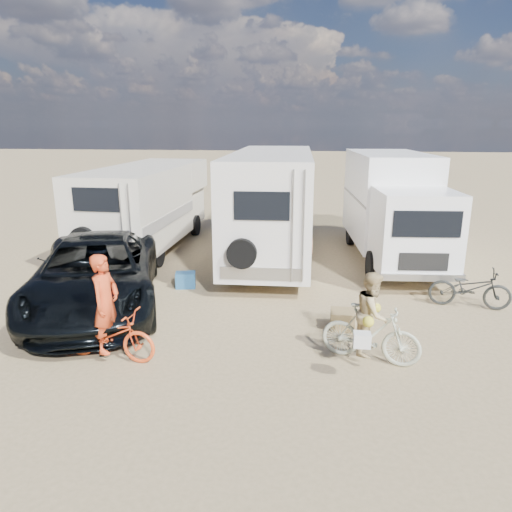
# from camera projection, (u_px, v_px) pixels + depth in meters

# --- Properties ---
(ground) EXTENTS (140.00, 140.00, 0.00)m
(ground) POSITION_uv_depth(u_px,v_px,m) (253.00, 361.00, 8.68)
(ground) COLOR tan
(ground) RESTS_ON ground
(rv_main) EXTENTS (2.64, 8.16, 3.38)m
(rv_main) POSITION_uv_depth(u_px,v_px,m) (272.00, 206.00, 14.99)
(rv_main) COLOR white
(rv_main) RESTS_ON ground
(rv_left) EXTENTS (2.54, 7.24, 2.84)m
(rv_left) POSITION_uv_depth(u_px,v_px,m) (147.00, 208.00, 16.21)
(rv_left) COLOR silver
(rv_left) RESTS_ON ground
(box_truck) EXTENTS (2.70, 6.92, 3.32)m
(box_truck) POSITION_uv_depth(u_px,v_px,m) (394.00, 209.00, 14.62)
(box_truck) COLOR white
(box_truck) RESTS_ON ground
(dark_suv) EXTENTS (4.49, 6.52, 1.65)m
(dark_suv) POSITION_uv_depth(u_px,v_px,m) (96.00, 274.00, 11.03)
(dark_suv) COLOR black
(dark_suv) RESTS_ON ground
(bike_man) EXTENTS (1.91, 0.86, 0.97)m
(bike_man) POSITION_uv_depth(u_px,v_px,m) (108.00, 335.00, 8.63)
(bike_man) COLOR #E54B1B
(bike_man) RESTS_ON ground
(bike_woman) EXTENTS (1.88, 1.00, 1.09)m
(bike_woman) POSITION_uv_depth(u_px,v_px,m) (371.00, 334.00, 8.53)
(bike_woman) COLOR #B3BA9E
(bike_woman) RESTS_ON ground
(rider_man) EXTENTS (0.52, 0.72, 1.84)m
(rider_man) POSITION_uv_depth(u_px,v_px,m) (106.00, 313.00, 8.52)
(rider_man) COLOR #D6441D
(rider_man) RESTS_ON ground
(rider_woman) EXTENTS (0.77, 0.88, 1.53)m
(rider_woman) POSITION_uv_depth(u_px,v_px,m) (371.00, 322.00, 8.47)
(rider_woman) COLOR tan
(rider_woman) RESTS_ON ground
(bike_parked) EXTENTS (1.91, 0.91, 0.96)m
(bike_parked) POSITION_uv_depth(u_px,v_px,m) (470.00, 288.00, 11.09)
(bike_parked) COLOR #232523
(bike_parked) RESTS_ON ground
(cooler) EXTENTS (0.58, 0.47, 0.41)m
(cooler) POSITION_uv_depth(u_px,v_px,m) (186.00, 280.00, 12.53)
(cooler) COLOR #225483
(cooler) RESTS_ON ground
(crate) EXTENTS (0.49, 0.49, 0.39)m
(crate) POSITION_uv_depth(u_px,v_px,m) (342.00, 319.00, 10.02)
(crate) COLOR olive
(crate) RESTS_ON ground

